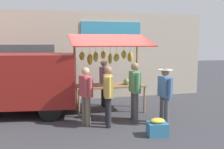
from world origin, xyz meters
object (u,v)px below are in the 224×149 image
(vendor_with_sunhat, at_px, (104,79))
(shopper_with_shopping_bag, at_px, (165,92))
(shopper_with_ponytail, at_px, (108,92))
(produce_crate_near, at_px, (157,128))
(shopper_in_grey_tee, at_px, (86,92))
(market_stall, at_px, (110,63))
(shopper_in_striped_shirt, at_px, (135,87))

(vendor_with_sunhat, distance_m, shopper_with_shopping_bag, 2.61)
(shopper_with_shopping_bag, bearing_deg, shopper_with_ponytail, 81.86)
(produce_crate_near, bearing_deg, shopper_in_grey_tee, -40.61)
(vendor_with_sunhat, distance_m, shopper_with_ponytail, 2.18)
(market_stall, relative_size, produce_crate_near, 4.87)
(shopper_in_grey_tee, bearing_deg, shopper_with_shopping_bag, -117.90)
(shopper_with_ponytail, bearing_deg, shopper_in_grey_tee, 68.12)
(market_stall, relative_size, shopper_with_ponytail, 1.55)
(market_stall, relative_size, shopper_with_shopping_bag, 1.63)
(vendor_with_sunhat, bearing_deg, produce_crate_near, 10.76)
(shopper_in_striped_shirt, xyz_separation_m, shopper_with_shopping_bag, (-0.69, 0.50, -0.07))
(vendor_with_sunhat, distance_m, shopper_in_grey_tee, 2.05)
(shopper_with_shopping_bag, xyz_separation_m, produce_crate_near, (0.57, 0.81, -0.70))
(shopper_in_striped_shirt, distance_m, shopper_in_grey_tee, 1.40)
(produce_crate_near, bearing_deg, shopper_with_ponytail, -45.42)
(shopper_with_ponytail, relative_size, shopper_with_shopping_bag, 1.05)
(shopper_in_grey_tee, distance_m, shopper_with_shopping_bag, 2.15)
(market_stall, distance_m, shopper_with_shopping_bag, 2.12)
(shopper_in_striped_shirt, relative_size, produce_crate_near, 3.25)
(market_stall, distance_m, shopper_with_ponytail, 1.65)
(vendor_with_sunhat, relative_size, shopper_in_grey_tee, 1.03)
(vendor_with_sunhat, bearing_deg, shopper_with_shopping_bag, 26.56)
(shopper_in_grey_tee, relative_size, produce_crate_near, 3.06)
(shopper_in_striped_shirt, height_order, produce_crate_near, shopper_in_striped_shirt)
(shopper_in_grey_tee, xyz_separation_m, produce_crate_near, (-1.52, 1.31, -0.70))
(market_stall, distance_m, shopper_in_grey_tee, 1.63)
(vendor_with_sunhat, bearing_deg, shopper_with_ponytail, -9.95)
(shopper_with_ponytail, xyz_separation_m, shopper_in_grey_tee, (0.55, -0.31, -0.03))
(shopper_in_grey_tee, bearing_deg, shopper_in_striped_shirt, -104.57)
(shopper_with_shopping_bag, bearing_deg, shopper_in_striped_shirt, 53.01)
(produce_crate_near, bearing_deg, shopper_in_striped_shirt, -84.51)
(market_stall, xyz_separation_m, vendor_with_sunhat, (0.03, -0.68, -0.61))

